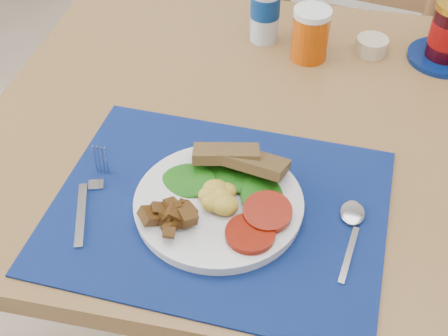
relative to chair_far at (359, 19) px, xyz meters
name	(u,v)px	position (x,y,z in m)	size (l,w,h in m)	color
table	(364,170)	(0.03, -0.70, 0.08)	(1.40, 0.90, 0.75)	brown
chair_far	(359,19)	(0.00, 0.00, 0.00)	(0.50, 0.48, 1.16)	brown
placemat	(219,209)	(-0.19, -0.93, 0.17)	(0.52, 0.40, 0.00)	black
breakfast_plate	(215,202)	(-0.20, -0.93, 0.19)	(0.26, 0.26, 0.06)	silver
fork	(91,195)	(-0.40, -0.94, 0.17)	(0.05, 0.19, 0.00)	#B2B5BA
spoon	(351,227)	(0.01, -0.92, 0.17)	(0.04, 0.16, 0.00)	#B2B5BA
juice_glass	(310,36)	(-0.10, -0.47, 0.22)	(0.07, 0.07, 0.10)	#B54004
ramekin	(372,46)	(0.02, -0.42, 0.18)	(0.07, 0.07, 0.03)	#C5B690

